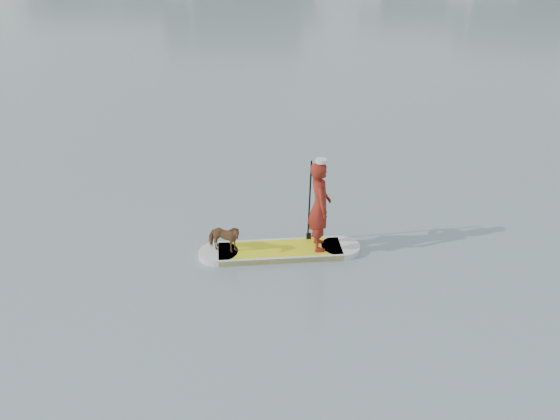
# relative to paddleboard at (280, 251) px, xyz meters

# --- Properties ---
(ground) EXTENTS (140.00, 140.00, 0.00)m
(ground) POSITION_rel_paddleboard_xyz_m (-3.59, 1.73, -0.06)
(ground) COLOR slate
(ground) RESTS_ON ground
(paddleboard) EXTENTS (3.22, 1.41, 0.12)m
(paddleboard) POSITION_rel_paddleboard_xyz_m (0.00, 0.00, 0.00)
(paddleboard) COLOR yellow
(paddleboard) RESTS_ON ground
(paddler) EXTENTS (0.60, 0.77, 1.86)m
(paddler) POSITION_rel_paddleboard_xyz_m (0.76, 0.19, 0.99)
(paddler) COLOR maroon
(paddler) RESTS_ON paddleboard
(white_cap) EXTENTS (0.22, 0.22, 0.07)m
(white_cap) POSITION_rel_paddleboard_xyz_m (0.76, 0.19, 1.96)
(white_cap) COLOR silver
(white_cap) RESTS_ON paddler
(dog) EXTENTS (0.75, 0.42, 0.61)m
(dog) POSITION_rel_paddleboard_xyz_m (-1.09, -0.28, 0.36)
(dog) COLOR #52341C
(dog) RESTS_ON paddleboard
(paddle) EXTENTS (0.11, 0.30, 2.00)m
(paddle) POSITION_rel_paddleboard_xyz_m (0.53, 0.47, 0.74)
(paddle) COLOR black
(paddle) RESTS_ON ground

